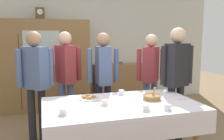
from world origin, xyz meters
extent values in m
cube|color=silver|center=(0.00, 2.65, 1.35)|extent=(6.40, 0.10, 2.70)
cylinder|color=olive|center=(0.79, -0.61, 0.37)|extent=(0.07, 0.07, 0.75)
cylinder|color=olive|center=(-0.79, 0.21, 0.37)|extent=(0.07, 0.07, 0.75)
cylinder|color=olive|center=(0.79, 0.21, 0.37)|extent=(0.07, 0.07, 0.75)
cube|color=silver|center=(0.00, -0.20, 0.76)|extent=(1.86, 1.10, 0.03)
cube|color=silver|center=(0.00, -0.75, 0.63)|extent=(1.86, 0.01, 0.24)
cube|color=olive|center=(-0.90, 2.35, 0.96)|extent=(1.96, 0.45, 1.91)
cube|color=silver|center=(-0.90, 2.13, 1.34)|extent=(0.71, 0.01, 0.69)
cube|color=black|center=(-1.33, 2.13, 0.86)|extent=(0.01, 0.01, 1.53)
cube|color=black|center=(-0.47, 2.13, 0.86)|extent=(0.01, 0.01, 1.53)
cube|color=brown|center=(-0.90, 2.35, 2.03)|extent=(0.18, 0.10, 0.24)
cylinder|color=white|center=(-0.90, 2.30, 2.06)|extent=(0.11, 0.01, 0.11)
cube|color=black|center=(-0.90, 2.30, 2.08)|extent=(0.00, 0.00, 0.04)
cube|color=black|center=(-0.88, 2.30, 2.06)|extent=(0.05, 0.00, 0.00)
cube|color=olive|center=(0.82, 2.41, 0.46)|extent=(1.18, 0.35, 0.92)
cube|color=#3D754C|center=(0.82, 2.41, 0.93)|extent=(0.14, 0.20, 0.03)
cube|color=#99332D|center=(0.82, 2.41, 0.96)|extent=(0.16, 0.20, 0.02)
cylinder|color=white|center=(-0.21, -0.23, 0.78)|extent=(0.13, 0.13, 0.01)
cylinder|color=white|center=(-0.21, -0.23, 0.81)|extent=(0.08, 0.08, 0.05)
torus|color=white|center=(-0.18, -0.23, 0.82)|extent=(0.04, 0.01, 0.04)
cylinder|color=silver|center=(-0.72, -0.44, 0.78)|extent=(0.13, 0.13, 0.01)
cylinder|color=silver|center=(-0.72, -0.44, 0.81)|extent=(0.08, 0.08, 0.05)
torus|color=silver|center=(-0.68, -0.44, 0.82)|extent=(0.04, 0.01, 0.04)
cylinder|color=white|center=(0.13, 0.21, 0.78)|extent=(0.13, 0.13, 0.01)
cylinder|color=white|center=(0.13, 0.21, 0.81)|extent=(0.08, 0.08, 0.05)
torus|color=white|center=(0.17, 0.21, 0.82)|extent=(0.04, 0.01, 0.04)
cylinder|color=white|center=(0.40, -0.60, 0.78)|extent=(0.13, 0.13, 0.01)
cylinder|color=white|center=(0.40, -0.60, 0.81)|extent=(0.08, 0.08, 0.05)
torus|color=white|center=(0.44, -0.60, 0.82)|extent=(0.04, 0.01, 0.04)
cylinder|color=white|center=(0.17, -0.56, 0.78)|extent=(0.13, 0.13, 0.01)
cylinder|color=white|center=(0.17, -0.56, 0.81)|extent=(0.08, 0.08, 0.05)
torus|color=white|center=(0.21, -0.56, 0.82)|extent=(0.04, 0.01, 0.04)
cylinder|color=#47230F|center=(0.17, -0.56, 0.83)|extent=(0.06, 0.06, 0.01)
cylinder|color=#9E7542|center=(0.43, -0.16, 0.80)|extent=(0.22, 0.22, 0.05)
torus|color=#9E7542|center=(0.43, -0.16, 0.83)|extent=(0.24, 0.24, 0.02)
cylinder|color=tan|center=(0.45, -0.17, 0.88)|extent=(0.05, 0.02, 0.12)
cylinder|color=tan|center=(0.46, -0.16, 0.88)|extent=(0.04, 0.03, 0.12)
cylinder|color=tan|center=(0.45, -0.15, 0.88)|extent=(0.02, 0.05, 0.12)
cylinder|color=white|center=(-0.34, 0.10, 0.78)|extent=(0.28, 0.28, 0.01)
ellipsoid|color=#BC7F3D|center=(-0.28, 0.09, 0.81)|extent=(0.07, 0.05, 0.04)
ellipsoid|color=#BC7F3D|center=(-0.34, 0.16, 0.81)|extent=(0.07, 0.05, 0.04)
ellipsoid|color=#BC7F3D|center=(-0.40, 0.10, 0.81)|extent=(0.07, 0.05, 0.04)
ellipsoid|color=#BC7F3D|center=(-0.35, 0.04, 0.81)|extent=(0.07, 0.05, 0.04)
cube|color=silver|center=(0.78, -0.27, 0.78)|extent=(0.10, 0.01, 0.00)
ellipsoid|color=silver|center=(0.84, -0.27, 0.78)|extent=(0.03, 0.02, 0.01)
cube|color=silver|center=(-0.03, -0.11, 0.78)|extent=(0.10, 0.01, 0.00)
ellipsoid|color=silver|center=(0.03, -0.11, 0.78)|extent=(0.03, 0.02, 0.01)
cylinder|color=#191E38|center=(-0.04, 0.83, 0.40)|extent=(0.11, 0.11, 0.81)
cylinder|color=#191E38|center=(0.11, 0.83, 0.40)|extent=(0.11, 0.11, 0.81)
cube|color=slate|center=(0.04, 0.83, 1.11)|extent=(0.21, 0.37, 0.61)
sphere|color=tan|center=(0.04, 0.83, 1.52)|extent=(0.22, 0.22, 0.22)
cylinder|color=slate|center=(-0.18, 0.83, 1.11)|extent=(0.08, 0.08, 0.55)
cylinder|color=slate|center=(0.26, 0.83, 1.11)|extent=(0.08, 0.08, 0.55)
cylinder|color=slate|center=(0.81, 0.85, 0.40)|extent=(0.11, 0.11, 0.80)
cylinder|color=slate|center=(0.96, 0.85, 0.40)|extent=(0.11, 0.11, 0.80)
cube|color=#933338|center=(0.89, 0.85, 1.10)|extent=(0.39, 0.40, 0.60)
sphere|color=#DBB293|center=(0.89, 0.85, 1.50)|extent=(0.22, 0.22, 0.22)
cylinder|color=#933338|center=(0.67, 0.85, 1.10)|extent=(0.08, 0.08, 0.54)
cylinder|color=#933338|center=(1.11, 0.85, 1.10)|extent=(0.08, 0.08, 0.54)
cylinder|color=slate|center=(-0.62, 1.07, 0.41)|extent=(0.11, 0.11, 0.82)
cylinder|color=slate|center=(-0.47, 1.07, 0.41)|extent=(0.11, 0.11, 0.82)
cube|color=#933338|center=(-0.54, 1.07, 1.12)|extent=(0.33, 0.41, 0.61)
sphere|color=#DBB293|center=(-0.54, 1.07, 1.54)|extent=(0.22, 0.22, 0.22)
cylinder|color=#933338|center=(-0.76, 1.07, 1.12)|extent=(0.08, 0.08, 0.55)
cylinder|color=#933338|center=(-0.32, 1.07, 1.12)|extent=(0.08, 0.08, 0.55)
cylinder|color=#232328|center=(-1.08, 0.74, 0.41)|extent=(0.11, 0.11, 0.82)
cylinder|color=#232328|center=(-0.93, 0.74, 0.41)|extent=(0.11, 0.11, 0.82)
cube|color=slate|center=(-1.01, 0.74, 1.12)|extent=(0.40, 0.39, 0.61)
sphere|color=tan|center=(-1.01, 0.74, 1.54)|extent=(0.22, 0.22, 0.22)
cylinder|color=slate|center=(-1.23, 0.74, 1.12)|extent=(0.08, 0.08, 0.55)
cylinder|color=slate|center=(-0.79, 0.74, 1.12)|extent=(0.08, 0.08, 0.55)
cylinder|color=#232328|center=(0.92, 0.21, 0.42)|extent=(0.11, 0.11, 0.84)
cylinder|color=#232328|center=(1.07, 0.21, 0.42)|extent=(0.11, 0.11, 0.84)
cube|color=#232328|center=(1.00, 0.21, 1.16)|extent=(0.41, 0.32, 0.63)
sphere|color=#DBB293|center=(1.00, 0.21, 1.59)|extent=(0.23, 0.23, 0.23)
cylinder|color=#232328|center=(0.78, 0.21, 1.16)|extent=(0.08, 0.08, 0.57)
cylinder|color=#232328|center=(1.22, 0.21, 1.16)|extent=(0.08, 0.08, 0.57)
camera|label=1|loc=(-0.90, -2.88, 1.60)|focal=38.54mm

